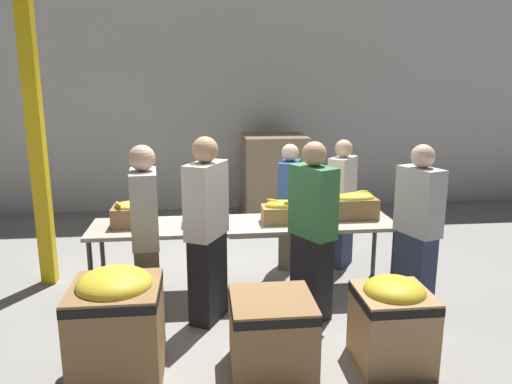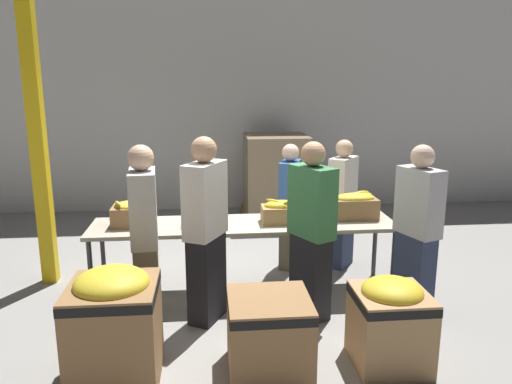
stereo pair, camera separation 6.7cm
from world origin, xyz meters
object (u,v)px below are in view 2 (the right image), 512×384
at_px(volunteer_0, 342,205).
at_px(volunteer_5, 145,240).
at_px(pallet_stack_0, 276,179).
at_px(donation_bin_2, 390,320).
at_px(banana_box_1, 204,213).
at_px(banana_box_0, 132,213).
at_px(volunteer_2, 417,231).
at_px(volunteer_3, 311,232).
at_px(banana_box_2, 282,211).
at_px(donation_bin_1, 269,332).
at_px(donation_bin_0, 114,322).
at_px(support_pillar, 34,104).
at_px(volunteer_4, 206,232).
at_px(sorting_table, 244,227).
at_px(banana_box_3, 354,205).
at_px(volunteer_1, 290,207).

distance_m(volunteer_0, volunteer_5, 2.56).
relative_size(volunteer_5, pallet_stack_0, 1.24).
height_order(donation_bin_2, pallet_stack_0, pallet_stack_0).
bearing_deg(banana_box_1, banana_box_0, 179.51).
height_order(volunteer_2, volunteer_3, volunteer_3).
height_order(banana_box_2, volunteer_2, volunteer_2).
height_order(banana_box_1, donation_bin_1, banana_box_1).
bearing_deg(donation_bin_0, volunteer_3, 28.26).
distance_m(volunteer_0, donation_bin_2, 2.21).
bearing_deg(donation_bin_0, volunteer_2, 18.62).
bearing_deg(pallet_stack_0, support_pillar, -141.85).
distance_m(volunteer_2, donation_bin_0, 2.90).
bearing_deg(banana_box_2, donation_bin_1, -101.79).
xyz_separation_m(banana_box_0, volunteer_2, (2.79, -0.63, -0.08)).
xyz_separation_m(volunteer_4, support_pillar, (-1.78, 1.09, 1.12)).
distance_m(sorting_table, banana_box_3, 1.22).
distance_m(donation_bin_1, support_pillar, 3.46).
xyz_separation_m(banana_box_1, volunteer_4, (0.02, -0.62, -0.01)).
bearing_deg(sorting_table, volunteer_1, 48.63).
xyz_separation_m(banana_box_3, support_pillar, (-3.38, 0.44, 1.08)).
relative_size(donation_bin_0, pallet_stack_0, 0.66).
distance_m(banana_box_2, donation_bin_2, 1.71).
distance_m(banana_box_0, support_pillar, 1.57).
bearing_deg(donation_bin_2, volunteer_0, 85.28).
distance_m(volunteer_3, donation_bin_0, 1.95).
xyz_separation_m(donation_bin_2, support_pillar, (-3.23, 2.02, 1.61)).
xyz_separation_m(sorting_table, donation_bin_1, (0.08, -1.52, -0.39)).
bearing_deg(banana_box_2, banana_box_0, 178.10).
bearing_deg(banana_box_3, banana_box_0, -179.37).
relative_size(volunteer_2, volunteer_5, 0.97).
bearing_deg(donation_bin_1, donation_bin_0, 180.00).
xyz_separation_m(banana_box_1, banana_box_2, (0.81, -0.05, 0.01)).
relative_size(banana_box_3, support_pillar, 0.12).
relative_size(banana_box_0, support_pillar, 0.10).
bearing_deg(volunteer_2, donation_bin_2, 127.50).
distance_m(volunteer_2, donation_bin_2, 1.17).
bearing_deg(donation_bin_0, banana_box_2, 45.16).
relative_size(volunteer_5, support_pillar, 0.43).
distance_m(banana_box_1, banana_box_2, 0.81).
height_order(volunteer_0, volunteer_4, volunteer_4).
bearing_deg(sorting_table, support_pillar, 167.07).
bearing_deg(donation_bin_0, banana_box_3, 34.42).
height_order(donation_bin_2, support_pillar, support_pillar).
xyz_separation_m(volunteer_2, donation_bin_1, (-1.55, -0.92, -0.49)).
relative_size(banana_box_1, donation_bin_1, 0.65).
bearing_deg(banana_box_0, donation_bin_1, -51.32).
height_order(banana_box_1, banana_box_2, banana_box_2).
relative_size(volunteer_4, donation_bin_0, 1.95).
bearing_deg(sorting_table, volunteer_5, -143.94).
bearing_deg(volunteer_2, donation_bin_0, 88.32).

